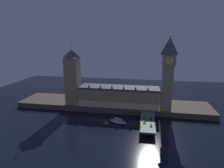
% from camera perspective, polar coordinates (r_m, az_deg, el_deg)
% --- Properties ---
extents(ground_plane, '(400.00, 400.00, 0.00)m').
position_cam_1_polar(ground_plane, '(187.97, -1.83, -11.12)').
color(ground_plane, black).
extents(embankment, '(220.00, 42.00, 5.95)m').
position_cam_1_polar(embankment, '(222.31, 0.23, -6.28)').
color(embankment, '#4C4438').
rests_on(embankment, ground_plane).
extents(parliament_hall, '(88.03, 23.00, 24.94)m').
position_cam_1_polar(parliament_hall, '(210.13, 2.12, -3.64)').
color(parliament_hall, tan).
rests_on(parliament_hall, embankment).
extents(clock_tower, '(12.91, 13.02, 76.34)m').
position_cam_1_polar(clock_tower, '(197.79, 16.68, 3.66)').
color(clock_tower, tan).
rests_on(clock_tower, embankment).
extents(victoria_tower, '(14.75, 14.75, 67.14)m').
position_cam_1_polar(victoria_tower, '(215.48, -11.93, 2.09)').
color(victoria_tower, tan).
rests_on(victoria_tower, embankment).
extents(bridge, '(13.02, 46.00, 5.55)m').
position_cam_1_polar(bridge, '(178.48, 10.77, -11.40)').
color(bridge, '#476656').
rests_on(bridge, ground_plane).
extents(car_northbound_lead, '(1.85, 4.22, 1.37)m').
position_cam_1_polar(car_northbound_lead, '(180.12, 9.87, -10.31)').
color(car_northbound_lead, '#235633').
rests_on(car_northbound_lead, bridge).
extents(car_northbound_trail, '(2.05, 4.78, 1.54)m').
position_cam_1_polar(car_northbound_trail, '(173.11, 9.85, -11.31)').
color(car_northbound_trail, '#235633').
rests_on(car_northbound_trail, bridge).
extents(car_southbound_lead, '(1.99, 4.06, 1.42)m').
position_cam_1_polar(car_southbound_lead, '(168.31, 11.83, -12.18)').
color(car_southbound_lead, black).
rests_on(car_southbound_lead, bridge).
extents(car_southbound_trail, '(1.85, 4.12, 1.59)m').
position_cam_1_polar(car_southbound_trail, '(181.14, 11.71, -10.22)').
color(car_southbound_trail, black).
rests_on(car_southbound_trail, bridge).
extents(pedestrian_near_rail, '(0.38, 0.38, 1.69)m').
position_cam_1_polar(pedestrian_near_rail, '(163.27, 8.79, -12.80)').
color(pedestrian_near_rail, black).
rests_on(pedestrian_near_rail, bridge).
extents(pedestrian_mid_walk, '(0.38, 0.38, 1.65)m').
position_cam_1_polar(pedestrian_mid_walk, '(176.23, 12.70, -10.93)').
color(pedestrian_mid_walk, black).
rests_on(pedestrian_mid_walk, bridge).
extents(street_lamp_near, '(1.34, 0.60, 6.84)m').
position_cam_1_polar(street_lamp_near, '(162.57, 8.70, -11.59)').
color(street_lamp_near, '#2D3333').
rests_on(street_lamp_near, bridge).
extents(street_lamp_mid, '(1.34, 0.60, 6.77)m').
position_cam_1_polar(street_lamp_mid, '(176.36, 12.87, -9.73)').
color(street_lamp_mid, '#2D3333').
rests_on(street_lamp_mid, bridge).
extents(street_lamp_far, '(1.34, 0.60, 6.25)m').
position_cam_1_polar(street_lamp_far, '(189.78, 8.94, -7.93)').
color(street_lamp_far, '#2D3333').
rests_on(street_lamp_far, bridge).
extents(boat_upstream, '(17.16, 8.63, 4.76)m').
position_cam_1_polar(boat_upstream, '(182.25, 1.82, -11.35)').
color(boat_upstream, white).
rests_on(boat_upstream, ground_plane).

